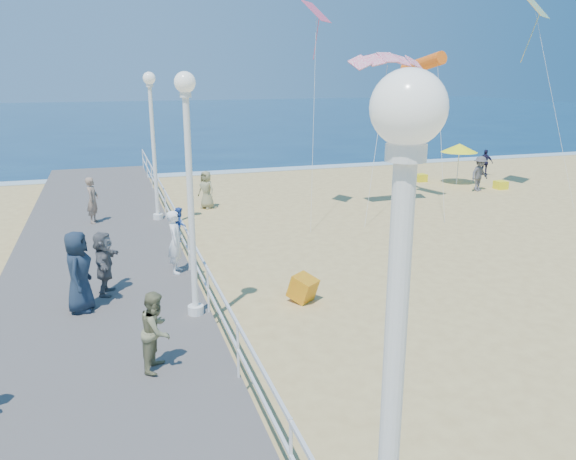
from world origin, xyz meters
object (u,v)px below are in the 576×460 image
object	(u,v)px
lamp_post_near	(392,398)
spectator_6	(93,200)
spectator_4	(78,272)
beach_walker_a	(480,174)
spectator_5	(104,263)
beach_walker_b	(485,162)
lamp_post_far	(153,131)
spectator_1	(156,331)
beach_umbrella	(459,148)
toddler_held	(180,224)
beach_walker_c	(206,190)
woman_holding_toddler	(176,242)
beach_chair_right	(501,185)
beach_chair_left	(421,178)
lamp_post_mid	(189,172)
box_kite	(303,291)

from	to	relation	value
lamp_post_near	spectator_6	world-z (taller)	lamp_post_near
spectator_4	beach_walker_a	distance (m)	21.05
spectator_5	beach_walker_b	world-z (taller)	spectator_5
lamp_post_far	spectator_1	distance (m)	11.53
beach_umbrella	toddler_held	bearing A→B (deg)	-147.23
lamp_post_far	beach_walker_c	distance (m)	4.65
lamp_post_near	toddler_held	xyz separation A→B (m)	(0.10, 12.07, -1.94)
lamp_post_far	woman_holding_toddler	xyz separation A→B (m)	(-0.05, -6.08, -2.39)
lamp_post_near	woman_holding_toddler	world-z (taller)	lamp_post_near
spectator_6	beach_walker_a	size ratio (longest dim) A/B	0.97
lamp_post_far	spectator_6	size ratio (longest dim) A/B	3.17
lamp_post_far	spectator_4	size ratio (longest dim) A/B	2.81
spectator_6	beach_chair_right	bearing A→B (deg)	-66.24
beach_umbrella	beach_chair_right	bearing A→B (deg)	-52.06
beach_walker_a	beach_chair_left	xyz separation A→B (m)	(-1.41, 3.11, -0.67)
spectator_6	beach_chair_right	xyz separation A→B (m)	(19.50, 2.24, -1.04)
spectator_1	beach_chair_left	world-z (taller)	spectator_1
beach_walker_a	beach_walker_b	distance (m)	4.80
beach_walker_c	spectator_5	bearing A→B (deg)	-63.02
lamp_post_far	lamp_post_near	bearing A→B (deg)	-90.00
beach_walker_b	woman_holding_toddler	bearing A→B (deg)	86.54
spectator_6	beach_umbrella	distance (m)	18.56
woman_holding_toddler	beach_chair_left	bearing A→B (deg)	-37.43
spectator_4	beach_walker_a	world-z (taller)	spectator_4
spectator_6	beach_walker_a	world-z (taller)	spectator_6
lamp_post_mid	spectator_6	xyz separation A→B (m)	(-2.26, 9.20, -2.42)
toddler_held	beach_umbrella	xyz separation A→B (m)	(15.75, 10.14, 0.19)
spectator_1	beach_umbrella	distance (m)	22.88
lamp_post_far	spectator_6	world-z (taller)	lamp_post_far
toddler_held	beach_umbrella	world-z (taller)	toddler_held
spectator_5	beach_walker_a	bearing A→B (deg)	-50.60
lamp_post_mid	spectator_6	size ratio (longest dim) A/B	3.17
lamp_post_mid	lamp_post_far	world-z (taller)	same
spectator_4	woman_holding_toddler	bearing A→B (deg)	-39.30
spectator_4	beach_walker_b	xyz separation A→B (m)	(21.39, 14.04, -0.61)
beach_chair_right	beach_umbrella	bearing A→B (deg)	127.94
lamp_post_near	spectator_6	xyz separation A→B (m)	(-2.26, 18.20, -2.42)
beach_chair_left	box_kite	bearing A→B (deg)	-130.28
spectator_1	spectator_6	world-z (taller)	spectator_6
woman_holding_toddler	spectator_1	size ratio (longest dim) A/B	1.15
lamp_post_far	beach_walker_c	size ratio (longest dim) A/B	3.25
spectator_6	beach_walker_a	xyz separation A→B (m)	(18.11, 2.15, -0.37)
lamp_post_far	beach_umbrella	distance (m)	16.50
lamp_post_near	lamp_post_mid	size ratio (longest dim) A/B	1.00
spectator_5	beach_walker_b	bearing A→B (deg)	-46.40
beach_walker_a	woman_holding_toddler	bearing A→B (deg)	-169.32
lamp_post_near	beach_umbrella	size ratio (longest dim) A/B	2.49
beach_chair_left	beach_chair_right	world-z (taller)	same
lamp_post_mid	beach_walker_c	xyz separation A→B (m)	(2.33, 11.84, -2.84)
spectator_5	spectator_6	size ratio (longest dim) A/B	0.96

